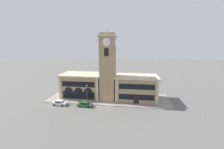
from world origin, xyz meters
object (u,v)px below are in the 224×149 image
(street_lamp, at_px, (87,91))
(fire_hydrant, at_px, (79,102))
(parked_car_mid, at_px, (85,104))
(parked_car_near, at_px, (60,103))

(street_lamp, xyz_separation_m, fire_hydrant, (-2.36, -0.23, -3.24))
(street_lamp, bearing_deg, parked_car_mid, -92.05)
(parked_car_near, distance_m, parked_car_mid, 7.39)
(parked_car_near, height_order, fire_hydrant, parked_car_near)
(parked_car_near, height_order, street_lamp, street_lamp)
(street_lamp, bearing_deg, parked_car_near, -165.68)
(parked_car_near, xyz_separation_m, street_lamp, (7.45, 1.90, 3.06))
(fire_hydrant, bearing_deg, street_lamp, 5.49)
(parked_car_mid, relative_size, fire_hydrant, 4.85)
(parked_car_mid, height_order, street_lamp, street_lamp)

